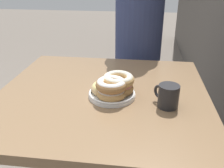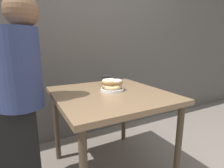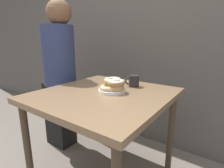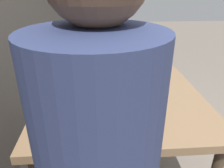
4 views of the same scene
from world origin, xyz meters
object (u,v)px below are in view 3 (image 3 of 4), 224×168
Objects in this scene: dining_table at (104,103)px; person_figure at (59,74)px; coffee_mug at (134,81)px; donut_plate at (113,86)px.

person_figure is (-0.68, 0.14, 0.12)m from dining_table.
person_figure is at bearing 168.61° from dining_table.
person_figure reaches higher than coffee_mug.
coffee_mug is at bearing 77.40° from donut_plate.
donut_plate is 0.73m from person_figure.
person_figure is (-0.77, -0.14, -0.01)m from coffee_mug.
dining_table is 0.71m from person_figure.
person_figure reaches higher than donut_plate.
donut_plate is at bearing -6.62° from person_figure.
donut_plate reaches higher than dining_table.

